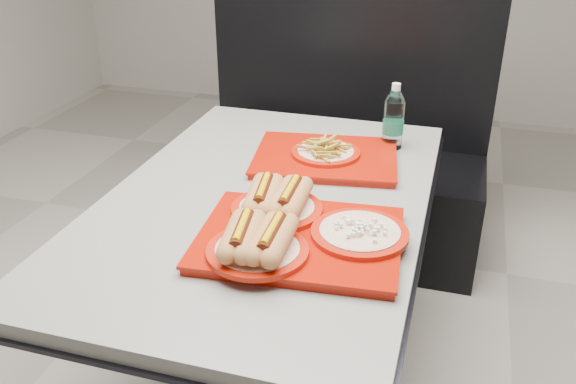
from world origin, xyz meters
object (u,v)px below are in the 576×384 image
(booth_bench, at_px, (341,160))
(tray_near, at_px, (292,229))
(diner_table, at_px, (268,244))
(tray_far, at_px, (326,154))
(water_bottle, at_px, (394,120))

(booth_bench, xyz_separation_m, tray_near, (0.14, -1.32, 0.39))
(diner_table, relative_size, tray_far, 2.84)
(tray_near, bearing_deg, water_bottle, 77.54)
(water_bottle, bearing_deg, diner_table, -122.23)
(tray_near, bearing_deg, tray_far, 93.80)
(water_bottle, bearing_deg, tray_far, -135.47)
(booth_bench, bearing_deg, tray_near, -83.92)
(tray_far, relative_size, water_bottle, 2.23)
(tray_far, bearing_deg, booth_bench, 97.50)
(tray_far, bearing_deg, tray_near, -86.20)
(diner_table, height_order, water_bottle, water_bottle)
(tray_near, height_order, tray_far, tray_near)
(diner_table, xyz_separation_m, water_bottle, (0.29, 0.47, 0.26))
(booth_bench, bearing_deg, water_bottle, -64.78)
(water_bottle, bearing_deg, booth_bench, 115.22)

